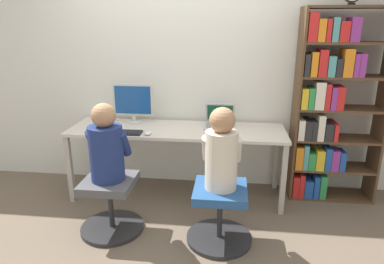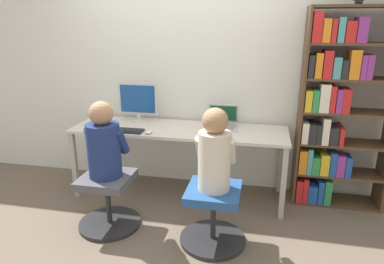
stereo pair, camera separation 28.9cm
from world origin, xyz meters
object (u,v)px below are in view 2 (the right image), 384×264
object	(u,v)px
laptop	(222,123)
bookshelf	(334,112)
desktop_monitor	(138,102)
person_at_monitor	(104,144)
person_at_laptop	(215,153)
keyboard	(123,130)
office_chair_left	(108,200)
office_chair_right	(213,214)

from	to	relation	value
laptop	bookshelf	bearing A→B (deg)	-0.12
desktop_monitor	person_at_monitor	bearing A→B (deg)	-88.95
person_at_monitor	person_at_laptop	size ratio (longest dim) A/B	0.99
laptop	keyboard	distance (m)	1.02
laptop	person_at_laptop	size ratio (longest dim) A/B	0.50
keyboard	bookshelf	size ratio (longest dim) A/B	0.21
keyboard	person_at_laptop	distance (m)	1.15
office_chair_left	person_at_monitor	distance (m)	0.54
office_chair_right	person_at_laptop	world-z (taller)	person_at_laptop
office_chair_right	person_at_monitor	distance (m)	1.11
person_at_monitor	keyboard	bearing A→B (deg)	94.14
desktop_monitor	keyboard	xyz separation A→B (m)	(-0.02, -0.40, -0.21)
laptop	person_at_laptop	world-z (taller)	person_at_laptop
keyboard	person_at_laptop	xyz separation A→B (m)	(1.01, -0.55, 0.04)
desktop_monitor	person_at_monitor	world-z (taller)	desktop_monitor
office_chair_right	person_at_monitor	xyz separation A→B (m)	(-0.97, 0.05, 0.54)
person_at_monitor	bookshelf	xyz separation A→B (m)	(2.00, 0.86, 0.17)
office_chair_right	office_chair_left	bearing A→B (deg)	177.06
keyboard	office_chair_right	distance (m)	1.26
person_at_laptop	office_chair_right	bearing A→B (deg)	-90.00
office_chair_left	office_chair_right	xyz separation A→B (m)	(0.97, -0.05, 0.00)
keyboard	person_at_monitor	distance (m)	0.50
desktop_monitor	bookshelf	distance (m)	2.01
keyboard	office_chair_left	world-z (taller)	keyboard
bookshelf	person_at_laptop	bearing A→B (deg)	-138.56
desktop_monitor	keyboard	distance (m)	0.45
person_at_laptop	person_at_monitor	bearing A→B (deg)	177.05
laptop	person_at_monitor	distance (m)	1.26
office_chair_right	desktop_monitor	bearing A→B (deg)	135.81
person_at_laptop	office_chair_left	bearing A→B (deg)	177.32
person_at_monitor	person_at_laptop	world-z (taller)	person_at_laptop
desktop_monitor	bookshelf	bearing A→B (deg)	-1.31
person_at_monitor	laptop	bearing A→B (deg)	43.09
desktop_monitor	person_at_monitor	xyz separation A→B (m)	(0.02, -0.90, -0.17)
desktop_monitor	person_at_laptop	size ratio (longest dim) A/B	0.64
office_chair_right	person_at_laptop	bearing A→B (deg)	90.00
office_chair_right	person_at_laptop	distance (m)	0.55
desktop_monitor	office_chair_left	xyz separation A→B (m)	(0.02, -0.91, -0.71)
desktop_monitor	laptop	size ratio (longest dim) A/B	1.28
desktop_monitor	person_at_monitor	distance (m)	0.92
laptop	office_chair_left	distance (m)	1.37
keyboard	bookshelf	xyz separation A→B (m)	(2.03, 0.36, 0.20)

